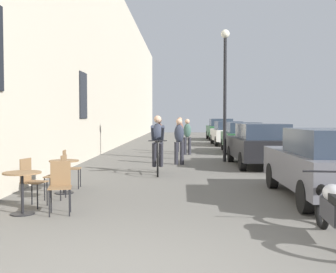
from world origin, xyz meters
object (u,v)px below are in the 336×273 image
Objects in this scene: pedestrian_near at (179,139)px; pedestrian_mid at (159,135)px; cafe_table_near at (22,184)px; pedestrian_far at (187,135)px; cafe_chair_mid_toward_street at (69,166)px; parked_car_third at (242,137)px; cafe_chair_near_toward_wall at (60,184)px; cafe_table_mid at (64,169)px; parked_car_second at (259,144)px; parked_motorcycle at (336,211)px; cafe_chair_mid_toward_wall at (59,174)px; parked_car_fourth at (227,133)px; pedestrian_furthest at (180,132)px; parked_car_fifth at (220,129)px; street_lamp at (225,78)px; parked_car_nearest at (326,163)px; cyclist_on_bicycle at (158,146)px; cafe_chair_near_toward_street at (31,179)px.

pedestrian_mid is (-0.85, 2.54, 0.02)m from pedestrian_near.
pedestrian_far is (2.94, 11.86, 0.37)m from cafe_table_near.
parked_car_third is (5.47, 10.49, 0.23)m from cafe_chair_mid_toward_street.
cafe_chair_near_toward_wall reaches higher than cafe_table_mid.
parked_car_second is 8.81m from parked_motorcycle.
cafe_table_mid is at bearing -112.87° from pedestrian_near.
parked_car_fourth is at bearing 73.25° from cafe_chair_mid_toward_wall.
cafe_table_near is at bearing -94.36° from cafe_table_mid.
pedestrian_furthest reaches higher than parked_car_third.
parked_car_fifth is (5.56, 24.88, 0.30)m from cafe_table_near.
street_lamp is at bearing -96.57° from parked_car_fourth.
parked_car_nearest is at bearing -89.87° from parked_car_third.
cafe_chair_near_toward_wall is 1.00× the size of cafe_chair_mid_toward_street.
cafe_chair_mid_toward_wall is 6.90m from pedestrian_near.
parked_car_fourth is at bearing 75.51° from cafe_chair_near_toward_wall.
parked_car_fifth is (3.80, 14.52, -0.11)m from pedestrian_mid.
parked_car_second is at bearing 31.11° from cyclist_on_bicycle.
pedestrian_furthest is 14.96m from parked_motorcycle.
cyclist_on_bicycle is at bearing 66.16° from cafe_chair_mid_toward_wall.
parked_car_third is (-0.03, 11.77, 0.00)m from parked_car_nearest.
pedestrian_mid is (1.76, 10.37, 0.41)m from cafe_table_near.
street_lamp reaches higher than cyclist_on_bicycle.
cafe_chair_mid_toward_street is 0.22× the size of parked_car_nearest.
street_lamp reaches higher than cafe_chair_mid_toward_street.
cafe_table_mid is 6.32m from pedestrian_near.
cafe_table_near is 1.38m from cafe_chair_mid_toward_wall.
parked_car_second reaches higher than parked_motorcycle.
cyclist_on_bicycle is at bearing -148.89° from parked_car_second.
cafe_chair_near_toward_wall is 2.69m from cafe_chair_mid_toward_street.
cafe_chair_near_toward_street reaches higher than cafe_table_mid.
street_lamp is 1.21× the size of parked_car_third.
cafe_chair_mid_toward_wall is at bearing -118.56° from street_lamp.
cafe_table_mid is (-0.48, 1.94, 0.00)m from cafe_chair_near_toward_wall.
cafe_chair_mid_toward_wall is at bearing 148.35° from parked_motorcycle.
cafe_table_mid is 0.44× the size of pedestrian_near.
parked_car_nearest is 11.77m from parked_car_third.
pedestrian_far reaches higher than cafe_chair_near_toward_wall.
cafe_chair_mid_toward_street is at bearing -116.26° from pedestrian_near.
parked_car_third is at bearing -3.40° from pedestrian_furthest.
parked_car_nearest is 23.46m from parked_car_fifth.
pedestrian_mid is at bearing 83.73° from cafe_chair_near_toward_wall.
cafe_chair_near_toward_street is at bearing -106.98° from parked_car_fourth.
pedestrian_far is at bearing 75.52° from cafe_chair_mid_toward_wall.
pedestrian_furthest reaches higher than pedestrian_near.
pedestrian_mid reaches higher than pedestrian_near.
parked_car_nearest is (2.98, -11.94, -0.20)m from pedestrian_furthest.
parked_car_fifth is at bearing 75.57° from pedestrian_furthest.
parked_car_fourth reaches higher than parked_motorcycle.
cafe_table_near is 4.96m from parked_motorcycle.
cafe_table_near is 10.16m from street_lamp.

